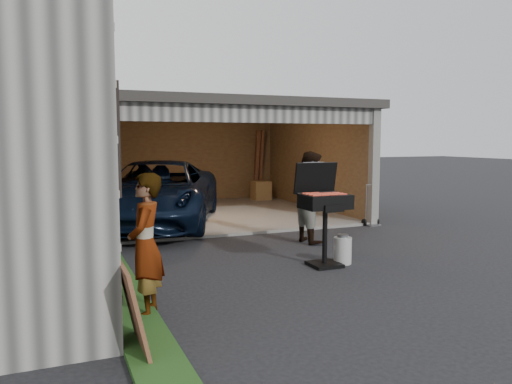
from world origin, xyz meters
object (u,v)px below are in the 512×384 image
minivan (157,195)px  bbq_grill (324,205)px  hand_truck (372,218)px  woman (146,245)px  man (311,197)px  propane_tank (343,250)px  plywood_panel (133,309)px

minivan → bbq_grill: bearing=-47.3°
bbq_grill → minivan: bearing=110.8°
hand_truck → woman: bearing=-148.7°
man → woman: bearing=124.7°
woman → propane_tank: woman is taller
bbq_grill → hand_truck: bbq_grill is taller
minivan → propane_tank: bearing=-43.6°
plywood_panel → bbq_grill: bearing=33.5°
man → plywood_panel: (-4.01, -3.90, -0.45)m
propane_tank → bbq_grill: bearing=178.5°
minivan → woman: (-1.28, -5.70, 0.09)m
woman → plywood_panel: (-0.30, -1.00, -0.38)m
hand_truck → bbq_grill: bearing=-138.8°
propane_tank → plywood_panel: (-3.65, -2.17, 0.22)m
man → bbq_grill: man is taller
plywood_panel → hand_truck: bearing=38.7°
woman → man: size_ratio=0.92×
minivan → plywood_panel: 6.89m
minivan → propane_tank: minivan is taller
woman → man: 4.71m
woman → plywood_panel: size_ratio=1.86×
propane_tank → plywood_panel: bearing=-149.2°
minivan → bbq_grill: (1.72, -4.52, 0.25)m
propane_tank → plywood_panel: size_ratio=0.49×
woman → hand_truck: size_ratio=1.67×
minivan → man: 3.71m
minivan → plywood_panel: minivan is taller
man → hand_truck: man is taller
man → hand_truck: 2.54m
propane_tank → hand_truck: 3.79m
man → propane_tank: 1.88m
plywood_panel → hand_truck: hand_truck is taller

